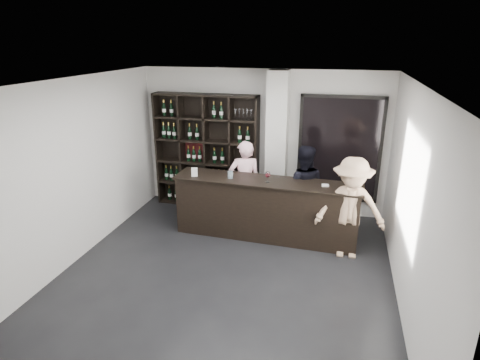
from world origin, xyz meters
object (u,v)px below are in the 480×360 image
(tasting_counter, at_px, (266,209))
(taster_black, at_px, (303,189))
(taster_pink, at_px, (245,183))
(wine_shelf, at_px, (207,152))
(customer, at_px, (350,208))

(tasting_counter, xyz_separation_m, taster_black, (0.60, 0.45, 0.28))
(taster_pink, height_order, taster_black, taster_pink)
(wine_shelf, xyz_separation_m, tasting_counter, (1.50, -1.17, -0.65))
(tasting_counter, xyz_separation_m, taster_pink, (-0.50, 0.45, 0.29))
(wine_shelf, height_order, customer, wine_shelf)
(taster_pink, relative_size, customer, 0.97)
(wine_shelf, bearing_deg, taster_black, -18.80)
(tasting_counter, distance_m, customer, 1.52)
(tasting_counter, bearing_deg, customer, -11.28)
(wine_shelf, bearing_deg, taster_pink, -35.56)
(tasting_counter, height_order, customer, customer)
(taster_black, bearing_deg, wine_shelf, -23.92)
(taster_black, distance_m, customer, 1.17)
(taster_pink, xyz_separation_m, taster_black, (1.10, 0.00, -0.01))
(wine_shelf, bearing_deg, customer, -27.18)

